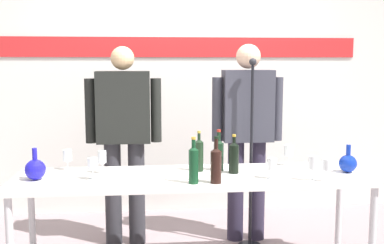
{
  "coord_description": "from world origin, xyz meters",
  "views": [
    {
      "loc": [
        -0.32,
        -3.19,
        1.55
      ],
      "look_at": [
        0.0,
        0.15,
        1.12
      ],
      "focal_mm": 42.92,
      "sensor_mm": 36.0,
      "label": 1
    }
  ],
  "objects_px": {
    "decanter_blue_left": "(35,169)",
    "wine_glass_left_2": "(67,156)",
    "wine_bottle_4": "(194,163)",
    "wine_bottle_1": "(199,154)",
    "microphone_stand": "(251,186)",
    "presenter_left": "(124,132)",
    "decanter_blue_right": "(348,163)",
    "wine_glass_left_0": "(102,157)",
    "wine_bottle_3": "(219,154)",
    "wine_glass_right_1": "(272,165)",
    "wine_glass_right_0": "(327,165)",
    "wine_glass_right_3": "(289,151)",
    "wine_glass_right_2": "(313,163)",
    "display_table": "(194,182)",
    "presenter_right": "(247,129)",
    "wine_bottle_2": "(216,164)",
    "wine_bottle_0": "(234,156)",
    "wine_glass_left_1": "(93,164)"
  },
  "relations": [
    {
      "from": "decanter_blue_left",
      "to": "wine_glass_left_2",
      "type": "xyz_separation_m",
      "value": [
        0.17,
        0.27,
        0.03
      ]
    },
    {
      "from": "decanter_blue_left",
      "to": "wine_bottle_4",
      "type": "relative_size",
      "value": 0.71
    },
    {
      "from": "wine_bottle_1",
      "to": "microphone_stand",
      "type": "distance_m",
      "value": 0.68
    },
    {
      "from": "decanter_blue_left",
      "to": "microphone_stand",
      "type": "distance_m",
      "value": 1.72
    },
    {
      "from": "presenter_left",
      "to": "wine_bottle_4",
      "type": "distance_m",
      "value": 1.02
    },
    {
      "from": "microphone_stand",
      "to": "decanter_blue_right",
      "type": "bearing_deg",
      "value": -38.87
    },
    {
      "from": "wine_glass_left_0",
      "to": "microphone_stand",
      "type": "relative_size",
      "value": 0.11
    },
    {
      "from": "wine_bottle_3",
      "to": "wine_glass_right_1",
      "type": "relative_size",
      "value": 2.12
    },
    {
      "from": "wine_glass_right_1",
      "to": "decanter_blue_left",
      "type": "bearing_deg",
      "value": 175.45
    },
    {
      "from": "wine_bottle_3",
      "to": "wine_glass_right_0",
      "type": "height_order",
      "value": "wine_bottle_3"
    },
    {
      "from": "decanter_blue_left",
      "to": "wine_glass_right_3",
      "type": "xyz_separation_m",
      "value": [
        1.86,
        0.26,
        0.04
      ]
    },
    {
      "from": "wine_bottle_3",
      "to": "wine_glass_right_2",
      "type": "distance_m",
      "value": 0.69
    },
    {
      "from": "wine_bottle_3",
      "to": "wine_glass_right_2",
      "type": "height_order",
      "value": "wine_bottle_3"
    },
    {
      "from": "wine_bottle_1",
      "to": "display_table",
      "type": "bearing_deg",
      "value": -113.19
    },
    {
      "from": "decanter_blue_left",
      "to": "wine_glass_right_1",
      "type": "xyz_separation_m",
      "value": [
        1.62,
        -0.13,
        0.02
      ]
    },
    {
      "from": "presenter_right",
      "to": "wine_glass_right_3",
      "type": "height_order",
      "value": "presenter_right"
    },
    {
      "from": "wine_glass_right_2",
      "to": "wine_glass_right_3",
      "type": "distance_m",
      "value": 0.48
    },
    {
      "from": "display_table",
      "to": "wine_bottle_2",
      "type": "distance_m",
      "value": 0.33
    },
    {
      "from": "decanter_blue_right",
      "to": "decanter_blue_left",
      "type": "bearing_deg",
      "value": 180.0
    },
    {
      "from": "wine_bottle_4",
      "to": "wine_glass_left_0",
      "type": "bearing_deg",
      "value": 151.56
    },
    {
      "from": "decanter_blue_right",
      "to": "microphone_stand",
      "type": "xyz_separation_m",
      "value": [
        -0.61,
        0.49,
        -0.29
      ]
    },
    {
      "from": "wine_glass_left_2",
      "to": "wine_glass_right_3",
      "type": "distance_m",
      "value": 1.69
    },
    {
      "from": "decanter_blue_left",
      "to": "wine_bottle_1",
      "type": "distance_m",
      "value": 1.16
    },
    {
      "from": "wine_bottle_4",
      "to": "wine_glass_right_2",
      "type": "distance_m",
      "value": 0.81
    },
    {
      "from": "wine_bottle_0",
      "to": "wine_bottle_3",
      "type": "height_order",
      "value": "wine_bottle_3"
    },
    {
      "from": "wine_bottle_4",
      "to": "decanter_blue_right",
      "type": "bearing_deg",
      "value": 9.83
    },
    {
      "from": "wine_bottle_1",
      "to": "wine_glass_right_1",
      "type": "distance_m",
      "value": 0.55
    },
    {
      "from": "presenter_left",
      "to": "microphone_stand",
      "type": "bearing_deg",
      "value": -10.5
    },
    {
      "from": "presenter_left",
      "to": "decanter_blue_right",
      "type": "bearing_deg",
      "value": -22.43
    },
    {
      "from": "wine_bottle_0",
      "to": "wine_glass_right_1",
      "type": "distance_m",
      "value": 0.3
    },
    {
      "from": "wine_glass_left_2",
      "to": "wine_glass_right_0",
      "type": "distance_m",
      "value": 1.87
    },
    {
      "from": "presenter_right",
      "to": "wine_bottle_4",
      "type": "relative_size",
      "value": 5.45
    },
    {
      "from": "presenter_left",
      "to": "wine_bottle_0",
      "type": "height_order",
      "value": "presenter_left"
    },
    {
      "from": "wine_bottle_4",
      "to": "decanter_blue_left",
      "type": "bearing_deg",
      "value": 169.4
    },
    {
      "from": "presenter_right",
      "to": "wine_glass_right_0",
      "type": "relative_size",
      "value": 10.92
    },
    {
      "from": "wine_bottle_0",
      "to": "wine_glass_left_0",
      "type": "relative_size",
      "value": 1.7
    },
    {
      "from": "decanter_blue_left",
      "to": "wine_bottle_4",
      "type": "xyz_separation_m",
      "value": [
        1.07,
        -0.2,
        0.06
      ]
    },
    {
      "from": "wine_glass_left_0",
      "to": "wine_glass_left_1",
      "type": "height_order",
      "value": "wine_glass_left_0"
    },
    {
      "from": "display_table",
      "to": "wine_glass_left_1",
      "type": "bearing_deg",
      "value": -174.75
    },
    {
      "from": "wine_bottle_3",
      "to": "wine_glass_right_2",
      "type": "relative_size",
      "value": 1.78
    },
    {
      "from": "wine_bottle_3",
      "to": "wine_glass_left_0",
      "type": "xyz_separation_m",
      "value": [
        -0.85,
        -0.02,
        -0.01
      ]
    },
    {
      "from": "wine_glass_right_2",
      "to": "wine_glass_right_3",
      "type": "bearing_deg",
      "value": 92.39
    },
    {
      "from": "wine_bottle_2",
      "to": "wine_glass_right_3",
      "type": "relative_size",
      "value": 1.95
    },
    {
      "from": "presenter_right",
      "to": "wine_bottle_0",
      "type": "bearing_deg",
      "value": -110.5
    },
    {
      "from": "decanter_blue_left",
      "to": "wine_glass_right_2",
      "type": "relative_size",
      "value": 1.29
    },
    {
      "from": "wine_bottle_1",
      "to": "microphone_stand",
      "type": "xyz_separation_m",
      "value": [
        0.47,
        0.34,
        -0.35
      ]
    },
    {
      "from": "wine_bottle_3",
      "to": "wine_glass_right_3",
      "type": "distance_m",
      "value": 0.58
    },
    {
      "from": "wine_bottle_3",
      "to": "wine_bottle_4",
      "type": "height_order",
      "value": "wine_bottle_4"
    },
    {
      "from": "wine_bottle_0",
      "to": "presenter_left",
      "type": "bearing_deg",
      "value": 142.65
    },
    {
      "from": "wine_bottle_1",
      "to": "wine_bottle_2",
      "type": "xyz_separation_m",
      "value": [
        0.07,
        -0.35,
        0.0
      ]
    }
  ]
}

